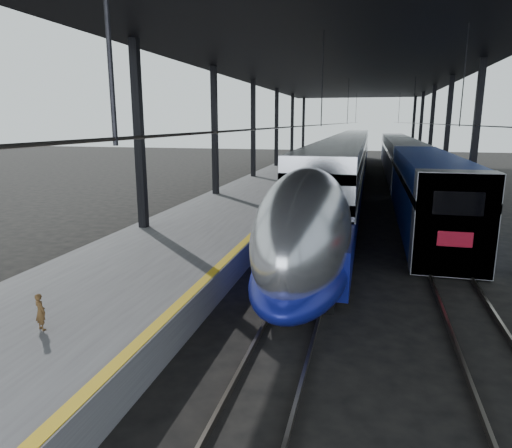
% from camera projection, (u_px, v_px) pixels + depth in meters
% --- Properties ---
extents(ground, '(160.00, 160.00, 0.00)m').
position_uv_depth(ground, '(237.00, 301.00, 14.63)').
color(ground, black).
rests_on(ground, ground).
extents(platform, '(6.00, 80.00, 1.00)m').
position_uv_depth(platform, '(267.00, 191.00, 34.28)').
color(platform, '#4C4C4F').
rests_on(platform, ground).
extents(yellow_strip, '(0.30, 80.00, 0.01)m').
position_uv_depth(yellow_strip, '(304.00, 186.00, 33.51)').
color(yellow_strip, gold).
rests_on(yellow_strip, platform).
extents(rails, '(6.52, 80.00, 0.16)m').
position_uv_depth(rails, '(376.00, 201.00, 32.50)').
color(rails, slate).
rests_on(rails, ground).
extents(canopy, '(18.00, 75.00, 9.47)m').
position_uv_depth(canopy, '(344.00, 69.00, 31.12)').
color(canopy, black).
rests_on(canopy, ground).
extents(tgv_train, '(3.04, 65.20, 4.36)m').
position_uv_depth(tgv_train, '(347.00, 163.00, 40.64)').
color(tgv_train, '#B1B4B9').
rests_on(tgv_train, ground).
extents(second_train, '(2.83, 56.05, 3.90)m').
position_uv_depth(second_train, '(404.00, 162.00, 41.98)').
color(second_train, navy).
rests_on(second_train, ground).
extents(child, '(0.37, 0.31, 0.86)m').
position_uv_depth(child, '(40.00, 312.00, 10.30)').
color(child, '#4C3419').
rests_on(child, platform).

